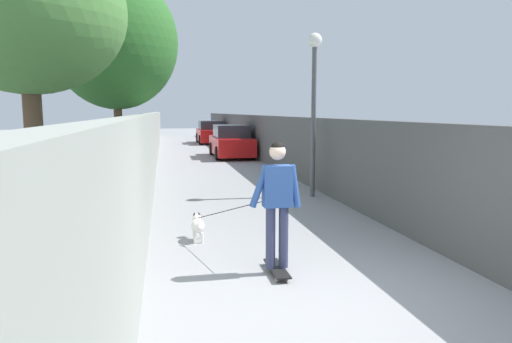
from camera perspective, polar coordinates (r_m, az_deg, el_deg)
ground_plane at (r=18.78m, az=-5.58°, el=0.89°), size 80.00×80.00×0.00m
wall_left at (r=16.60m, az=-13.07°, el=3.52°), size 48.00×0.30×2.12m
fence_right at (r=17.14m, az=3.00°, el=3.64°), size 48.00×0.30×2.01m
tree_left_near at (r=12.23m, az=-17.36°, el=15.32°), size 3.10×3.10×5.59m
tree_left_mid at (r=7.95m, az=-27.02°, el=17.57°), size 2.94×2.94×4.96m
lamp_post at (r=11.65m, az=7.34°, el=10.74°), size 0.36×0.36×4.12m
skateboard at (r=6.29m, az=2.64°, el=-12.14°), size 0.80×0.20×0.08m
person_skateboarder at (r=6.02m, az=2.70°, el=-2.95°), size 0.22×0.71×1.71m
dog at (r=7.79m, az=-7.32°, el=-6.70°), size 2.11×1.05×1.06m
car_near at (r=21.63m, az=-3.16°, el=3.70°), size 4.06×1.80×1.54m
car_far at (r=31.16m, az=-5.75°, el=4.87°), size 4.09×1.80×1.54m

